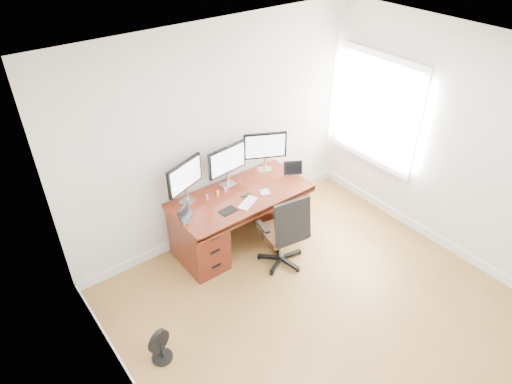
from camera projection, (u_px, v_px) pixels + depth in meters
ground at (344, 333)px, 4.71m from camera, size 4.50×4.50×0.00m
back_wall at (218, 136)px, 5.42m from camera, size 4.00×0.10×2.70m
right_wall at (477, 156)px, 5.02m from camera, size 0.10×4.50×2.70m
desk at (240, 216)px, 5.68m from camera, size 1.70×0.80×0.75m
office_chair at (284, 242)px, 5.38m from camera, size 0.62×0.62×1.01m
floor_fan at (160, 347)px, 4.37m from camera, size 0.24×0.21×0.36m
monitor_left at (185, 177)px, 5.16m from camera, size 0.53×0.22×0.53m
monitor_center at (227, 161)px, 5.45m from camera, size 0.55×0.16×0.53m
monitor_right at (265, 147)px, 5.74m from camera, size 0.51×0.28×0.53m
tablet_left at (186, 215)px, 4.99m from camera, size 0.24×0.18×0.19m
tablet_right at (293, 169)px, 5.78m from camera, size 0.24×0.18×0.19m
keyboard at (248, 203)px, 5.31m from camera, size 0.31×0.23×0.01m
trackpad at (265, 192)px, 5.50m from camera, size 0.15×0.15×0.01m
drawing_tablet at (228, 211)px, 5.19m from camera, size 0.21×0.14×0.01m
phone at (245, 195)px, 5.44m from camera, size 0.12×0.08×0.01m
figurine_purple at (207, 197)px, 5.35m from camera, size 0.03×0.03×0.08m
figurine_orange at (218, 193)px, 5.42m from camera, size 0.03×0.03×0.08m
figurine_pink at (225, 189)px, 5.48m from camera, size 0.03×0.03×0.08m
figurine_brown at (240, 183)px, 5.59m from camera, size 0.03×0.03×0.08m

